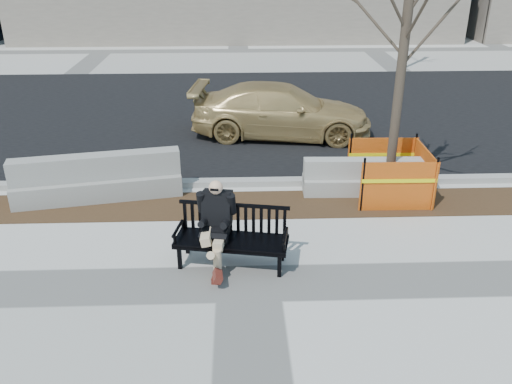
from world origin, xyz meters
TOP-DOWN VIEW (x-y plane):
  - ground at (0.00, 0.00)m, footprint 120.00×120.00m
  - mulch_strip at (0.00, 2.60)m, footprint 40.00×1.20m
  - asphalt_street at (0.00, 8.80)m, footprint 60.00×10.40m
  - curb at (0.00, 3.55)m, footprint 60.00×0.25m
  - bench at (-0.24, 0.53)m, footprint 1.86×0.94m
  - seated_man at (-0.48, 0.62)m, footprint 0.75×1.06m
  - tree_fence at (2.83, 2.93)m, footprint 2.16×2.16m
  - sedan at (1.01, 6.66)m, footprint 4.75×2.42m
  - jersey_barrier_left at (-2.85, 3.03)m, footprint 3.25×1.22m
  - jersey_barrier_right at (2.46, 3.07)m, footprint 2.58×0.58m
  - far_tree_right at (6.40, 14.45)m, footprint 2.21×2.21m

SIDE VIEW (x-z plane):
  - ground at x=0.00m, z-range 0.00..0.00m
  - bench at x=-0.24m, z-range -0.47..0.47m
  - seated_man at x=-0.48m, z-range -0.68..0.68m
  - tree_fence at x=2.83m, z-range -2.66..2.66m
  - sedan at x=1.01m, z-range -0.66..0.66m
  - jersey_barrier_left at x=-2.85m, z-range -0.46..0.46m
  - jersey_barrier_right at x=2.46m, z-range -0.37..0.37m
  - far_tree_right at x=6.40m, z-range -2.33..2.33m
  - asphalt_street at x=0.00m, z-range 0.00..0.01m
  - mulch_strip at x=0.00m, z-range -0.01..0.01m
  - curb at x=0.00m, z-range 0.00..0.12m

